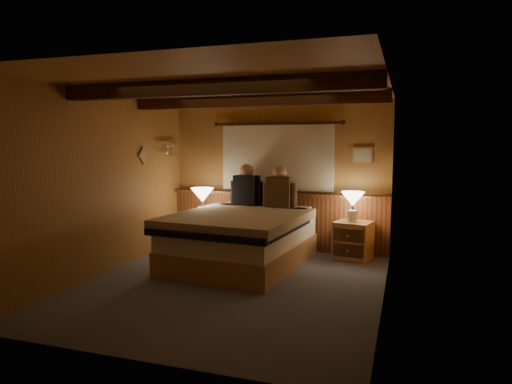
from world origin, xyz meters
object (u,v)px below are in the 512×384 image
at_px(lamp_left, 202,197).
at_px(person_right, 280,190).
at_px(nightstand_left, 202,235).
at_px(duffel_bag, 193,242).
at_px(person_left, 247,188).
at_px(lamp_right, 353,201).
at_px(bed, 241,238).
at_px(nightstand_right, 353,240).

bearing_deg(lamp_left, person_right, 5.49).
relative_size(nightstand_left, duffel_bag, 1.08).
distance_m(nightstand_left, person_left, 1.04).
bearing_deg(person_left, nightstand_left, -152.66).
xyz_separation_m(lamp_left, person_left, (0.68, 0.21, 0.14)).
bearing_deg(person_right, nightstand_left, -167.98).
relative_size(lamp_right, person_left, 0.66).
height_order(lamp_left, lamp_right, lamp_left).
bearing_deg(duffel_bag, bed, -40.80).
relative_size(bed, duffel_bag, 4.41).
xyz_separation_m(nightstand_right, duffel_bag, (-2.50, -0.33, -0.13)).
bearing_deg(person_left, bed, -69.98).
relative_size(lamp_left, lamp_right, 1.07).
bearing_deg(lamp_right, person_right, -176.43).
height_order(bed, lamp_right, lamp_right).
xyz_separation_m(lamp_left, duffel_bag, (-0.13, -0.10, -0.73)).
distance_m(bed, nightstand_left, 1.06).
xyz_separation_m(nightstand_right, person_left, (-1.69, -0.02, 0.74)).
height_order(nightstand_right, duffel_bag, nightstand_right).
relative_size(nightstand_left, lamp_right, 1.26).
distance_m(person_left, person_right, 0.58).
height_order(nightstand_right, person_left, person_left).
bearing_deg(nightstand_right, lamp_left, -162.60).
relative_size(nightstand_left, person_left, 0.83).
xyz_separation_m(bed, duffel_bag, (-1.02, 0.53, -0.24)).
distance_m(nightstand_left, lamp_left, 0.61).
bearing_deg(bed, nightstand_right, 35.17).
height_order(bed, lamp_left, lamp_left).
bearing_deg(nightstand_right, person_left, -167.46).
bearing_deg(person_right, person_left, 175.39).
xyz_separation_m(person_left, duffel_bag, (-0.81, -0.31, -0.87)).
bearing_deg(nightstand_left, person_right, 19.78).
bearing_deg(duffel_bag, person_left, 7.45).
xyz_separation_m(bed, lamp_left, (-0.89, 0.63, 0.49)).
bearing_deg(nightstand_right, lamp_right, -98.68).
bearing_deg(person_left, person_right, -2.60).
relative_size(bed, person_left, 3.40).
xyz_separation_m(bed, nightstand_left, (-0.88, 0.58, -0.12)).
bearing_deg(bed, duffel_bag, 157.77).
relative_size(nightstand_right, person_left, 0.87).
height_order(nightstand_left, duffel_bag, nightstand_left).
height_order(nightstand_right, person_right, person_right).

